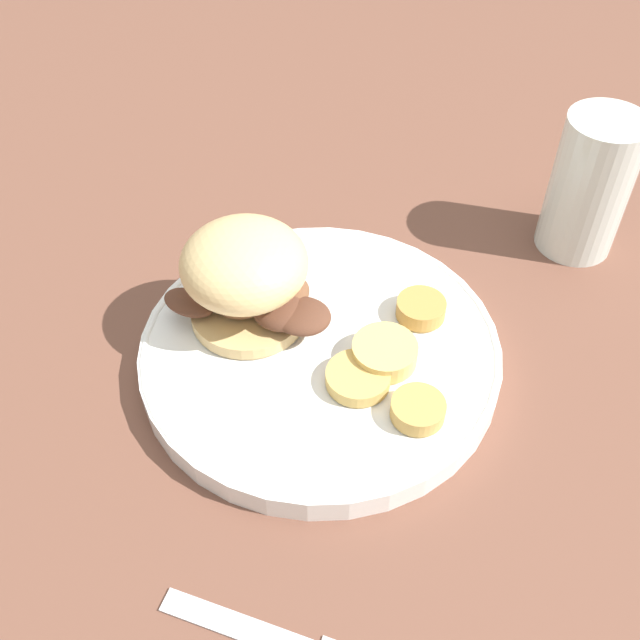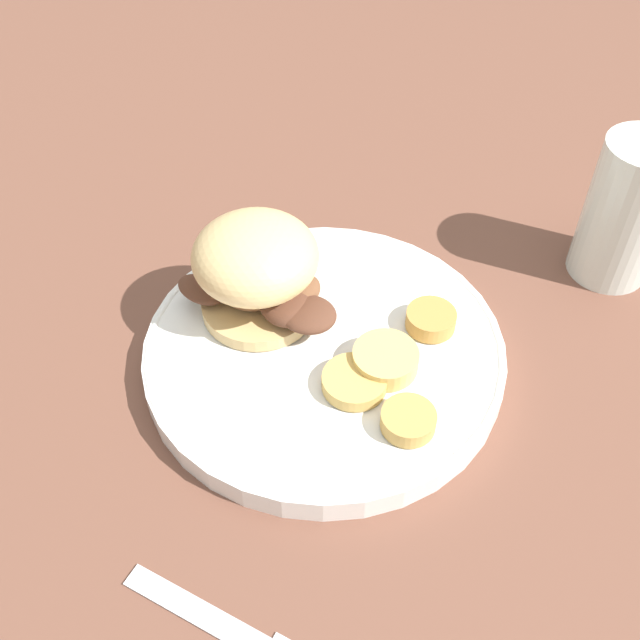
# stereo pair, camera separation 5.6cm
# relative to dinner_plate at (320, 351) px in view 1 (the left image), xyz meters

# --- Properties ---
(ground_plane) EXTENTS (4.00, 4.00, 0.00)m
(ground_plane) POSITION_rel_dinner_plate_xyz_m (0.00, 0.00, -0.01)
(ground_plane) COLOR brown
(dinner_plate) EXTENTS (0.28, 0.28, 0.02)m
(dinner_plate) POSITION_rel_dinner_plate_xyz_m (0.00, 0.00, 0.00)
(dinner_plate) COLOR white
(dinner_plate) RESTS_ON ground_plane
(sandwich) EXTENTS (0.12, 0.14, 0.08)m
(sandwich) POSITION_rel_dinner_plate_xyz_m (0.03, 0.05, 0.05)
(sandwich) COLOR tan
(sandwich) RESTS_ON dinner_plate
(potato_round_0) EXTENTS (0.04, 0.04, 0.01)m
(potato_round_0) POSITION_rel_dinner_plate_xyz_m (0.02, -0.08, 0.02)
(potato_round_0) COLOR #BC8942
(potato_round_0) RESTS_ON dinner_plate
(potato_round_1) EXTENTS (0.05, 0.05, 0.01)m
(potato_round_1) POSITION_rel_dinner_plate_xyz_m (-0.04, -0.02, 0.02)
(potato_round_1) COLOR tan
(potato_round_1) RESTS_ON dinner_plate
(potato_round_2) EXTENTS (0.04, 0.04, 0.01)m
(potato_round_2) POSITION_rel_dinner_plate_xyz_m (-0.08, -0.06, 0.02)
(potato_round_2) COLOR tan
(potato_round_2) RESTS_ON dinner_plate
(potato_round_3) EXTENTS (0.05, 0.05, 0.02)m
(potato_round_3) POSITION_rel_dinner_plate_xyz_m (-0.02, -0.05, 0.02)
(potato_round_3) COLOR #DBB766
(potato_round_3) RESTS_ON dinner_plate
(drinking_glass) EXTENTS (0.07, 0.07, 0.13)m
(drinking_glass) POSITION_rel_dinner_plate_xyz_m (0.11, -0.25, 0.05)
(drinking_glass) COLOR silver
(drinking_glass) RESTS_ON ground_plane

